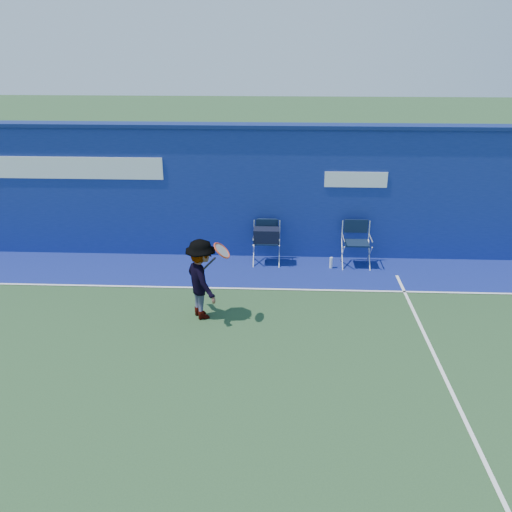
{
  "coord_description": "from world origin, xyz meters",
  "views": [
    {
      "loc": [
        1.89,
        -6.93,
        4.95
      ],
      "look_at": [
        1.47,
        2.6,
        1.0
      ],
      "focal_mm": 38.0,
      "sensor_mm": 36.0,
      "label": 1
    }
  ],
  "objects_px": {
    "water_bottle": "(331,263)",
    "directors_chair_right": "(356,252)",
    "directors_chair_left": "(267,246)",
    "tennis_player": "(202,279)"
  },
  "relations": [
    {
      "from": "water_bottle",
      "to": "tennis_player",
      "type": "xyz_separation_m",
      "value": [
        -2.59,
        -2.36,
        0.64
      ]
    },
    {
      "from": "directors_chair_right",
      "to": "water_bottle",
      "type": "distance_m",
      "value": 0.62
    },
    {
      "from": "directors_chair_right",
      "to": "water_bottle",
      "type": "bearing_deg",
      "value": -162.57
    },
    {
      "from": "tennis_player",
      "to": "directors_chair_right",
      "type": "bearing_deg",
      "value": 38.86
    },
    {
      "from": "water_bottle",
      "to": "directors_chair_right",
      "type": "bearing_deg",
      "value": 17.43
    },
    {
      "from": "directors_chair_right",
      "to": "tennis_player",
      "type": "height_order",
      "value": "tennis_player"
    },
    {
      "from": "directors_chair_left",
      "to": "water_bottle",
      "type": "bearing_deg",
      "value": -8.89
    },
    {
      "from": "directors_chair_left",
      "to": "directors_chair_right",
      "type": "relative_size",
      "value": 0.97
    },
    {
      "from": "directors_chair_left",
      "to": "water_bottle",
      "type": "distance_m",
      "value": 1.51
    },
    {
      "from": "directors_chair_right",
      "to": "tennis_player",
      "type": "relative_size",
      "value": 0.67
    }
  ]
}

